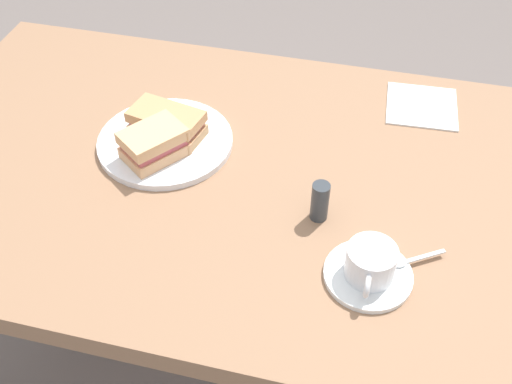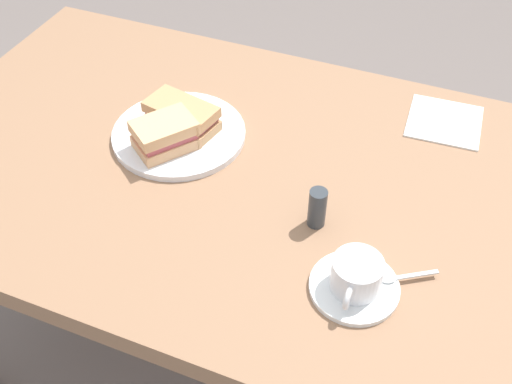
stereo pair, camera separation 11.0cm
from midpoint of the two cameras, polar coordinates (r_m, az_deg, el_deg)
name	(u,v)px [view 2 (the right image)]	position (r m, az deg, el deg)	size (l,w,h in m)	color
ground_plane	(231,358)	(1.79, -0.50, -15.35)	(6.00, 6.00, 0.00)	#6B605A
dining_table	(222,197)	(1.27, -0.69, -0.57)	(1.29, 0.83, 0.75)	#91694B
sandwich_plate	(179,134)	(1.26, -4.74, 5.32)	(0.27, 0.27, 0.01)	white
sandwich_front	(182,116)	(1.25, -4.45, 6.99)	(0.16, 0.11, 0.06)	tan
sandwich_back	(165,135)	(1.20, -5.93, 5.23)	(0.14, 0.14, 0.06)	tan
coffee_saucer	(354,287)	(1.01, 12.27, -8.85)	(0.15, 0.15, 0.01)	white
coffee_cup	(356,274)	(0.99, 12.57, -7.70)	(0.08, 0.11, 0.06)	white
spoon	(400,277)	(1.04, 16.30, -7.82)	(0.09, 0.06, 0.01)	silver
napkin	(444,122)	(1.37, 19.44, 6.13)	(0.15, 0.15, 0.00)	white
salt_shaker	(317,208)	(1.07, 8.68, -1.64)	(0.03, 0.03, 0.08)	#33383D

